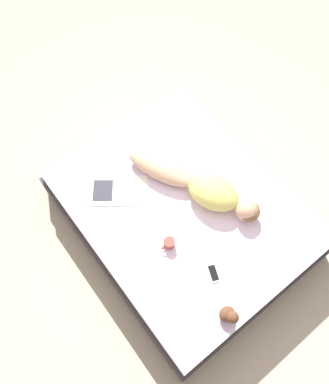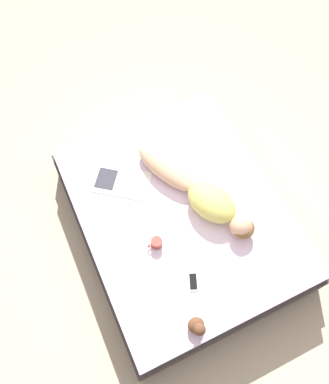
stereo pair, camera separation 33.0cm
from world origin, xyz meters
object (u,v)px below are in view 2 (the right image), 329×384
object	(u,v)px
person	(199,193)
cell_phone	(193,282)
coffee_mug	(156,243)
open_magazine	(120,182)

from	to	relation	value
person	cell_phone	world-z (taller)	person
person	cell_phone	xyz separation A→B (m)	(0.38, 0.65, -0.10)
person	coffee_mug	distance (m)	0.57
person	coffee_mug	xyz separation A→B (m)	(0.52, 0.24, -0.06)
person	open_magazine	world-z (taller)	person
person	coffee_mug	world-z (taller)	person
open_magazine	coffee_mug	xyz separation A→B (m)	(-0.05, 0.69, 0.04)
cell_phone	coffee_mug	bearing A→B (deg)	-48.72
person	open_magazine	size ratio (longest dim) A/B	2.09
open_magazine	cell_phone	size ratio (longest dim) A/B	3.57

